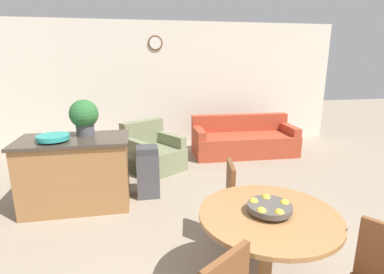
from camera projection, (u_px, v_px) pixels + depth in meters
wall_back at (162, 85)px, 6.60m from camera, size 8.00×0.09×2.70m
dining_table at (268, 234)px, 2.32m from camera, size 1.07×1.07×0.77m
dining_chair_far_side at (241, 201)px, 3.08m from camera, size 0.49×0.49×0.90m
fruit_bowl at (269, 207)px, 2.26m from camera, size 0.34×0.34×0.10m
kitchen_island at (76, 172)px, 3.92m from camera, size 1.38×0.76×0.93m
teal_bowl at (53, 137)px, 3.64m from camera, size 0.38×0.38×0.08m
potted_plant at (84, 116)px, 3.90m from camera, size 0.37×0.37×0.47m
trash_bin at (148, 172)px, 4.23m from camera, size 0.31×0.30×0.73m
couch at (244, 141)px, 6.19m from camera, size 2.10×0.96×0.77m
armchair at (152, 154)px, 5.30m from camera, size 1.16×1.18×0.84m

